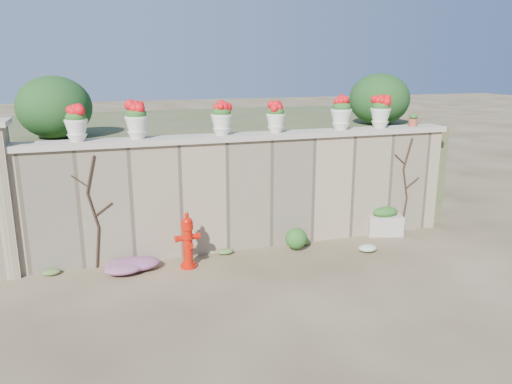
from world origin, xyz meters
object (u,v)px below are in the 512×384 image
object	(u,v)px
planter_box	(385,222)
terracotta_pot	(413,121)
fire_hydrant	(188,240)
urn_pot_0	(76,124)

from	to	relation	value
planter_box	terracotta_pot	distance (m)	2.07
fire_hydrant	planter_box	xyz separation A→B (m)	(4.02, 0.43, -0.22)
fire_hydrant	urn_pot_0	bearing A→B (deg)	150.74
fire_hydrant	terracotta_pot	distance (m)	5.04
fire_hydrant	terracotta_pot	size ratio (longest dim) A/B	3.94
planter_box	terracotta_pot	bearing A→B (deg)	38.53
terracotta_pot	fire_hydrant	bearing A→B (deg)	-171.75
urn_pot_0	terracotta_pot	distance (m)	6.27
fire_hydrant	terracotta_pot	world-z (taller)	terracotta_pot
urn_pot_0	terracotta_pot	world-z (taller)	urn_pot_0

